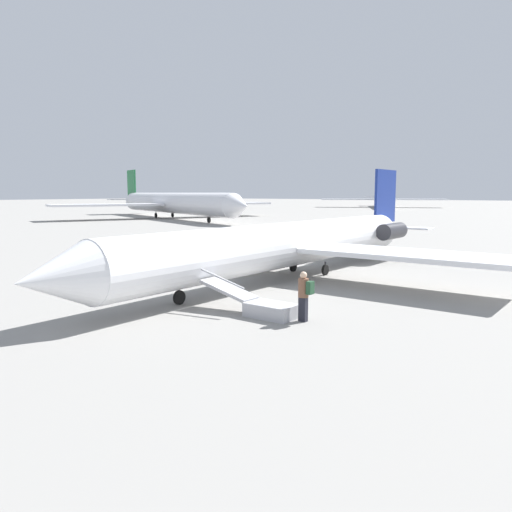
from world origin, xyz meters
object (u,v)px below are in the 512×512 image
(airplane_main, at_px, (295,243))
(airplane_far_center, at_px, (383,198))
(boarding_stairs, at_px, (262,306))
(passenger, at_px, (304,293))
(airplane_taxiing_distant, at_px, (171,203))

(airplane_main, bearing_deg, airplane_far_center, -158.63)
(boarding_stairs, bearing_deg, airplane_far_center, -68.38)
(passenger, bearing_deg, airplane_main, -54.79)
(airplane_taxiing_distant, bearing_deg, airplane_main, -15.95)
(airplane_taxiing_distant, height_order, boarding_stairs, airplane_taxiing_distant)
(airplane_taxiing_distant, bearing_deg, airplane_far_center, 109.36)
(airplane_taxiing_distant, relative_size, boarding_stairs, 11.80)
(airplane_far_center, bearing_deg, boarding_stairs, -5.59)
(airplane_taxiing_distant, distance_m, passenger, 71.81)
(airplane_main, relative_size, airplane_far_center, 0.62)
(airplane_far_center, xyz_separation_m, airplane_taxiing_distant, (83.84, -7.36, -0.02))
(airplane_far_center, height_order, passenger, airplane_far_center)
(airplane_taxiing_distant, bearing_deg, boarding_stairs, -19.18)
(boarding_stairs, bearing_deg, passenger, -173.07)
(airplane_main, distance_m, airplane_taxiing_distant, 62.93)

